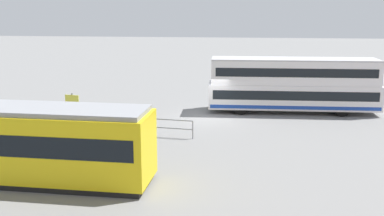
# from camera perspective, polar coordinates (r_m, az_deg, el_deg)

# --- Properties ---
(ground_plane) EXTENTS (160.00, 160.00, 0.00)m
(ground_plane) POSITION_cam_1_polar(r_m,az_deg,el_deg) (31.01, 2.21, -1.25)
(ground_plane) COLOR slate
(double_decker_bus) EXTENTS (11.93, 2.90, 3.85)m
(double_decker_bus) POSITION_cam_1_polar(r_m,az_deg,el_deg) (33.09, 12.50, 2.82)
(double_decker_bus) COLOR white
(double_decker_bus) RESTS_ON ground
(pedestrian_near_railing) EXTENTS (0.43, 0.43, 1.72)m
(pedestrian_near_railing) POSITION_cam_1_polar(r_m,az_deg,el_deg) (25.16, -5.22, -2.26)
(pedestrian_near_railing) COLOR #4C3F2D
(pedestrian_near_railing) RESTS_ON ground
(pedestrian_railing) EXTENTS (7.36, 1.00, 1.08)m
(pedestrian_railing) POSITION_cam_1_polar(r_m,az_deg,el_deg) (27.05, -7.50, -1.82)
(pedestrian_railing) COLOR gray
(pedestrian_railing) RESTS_ON ground
(info_sign) EXTENTS (0.91, 0.24, 2.30)m
(info_sign) POSITION_cam_1_polar(r_m,az_deg,el_deg) (28.54, -14.71, 0.33)
(info_sign) COLOR slate
(info_sign) RESTS_ON ground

